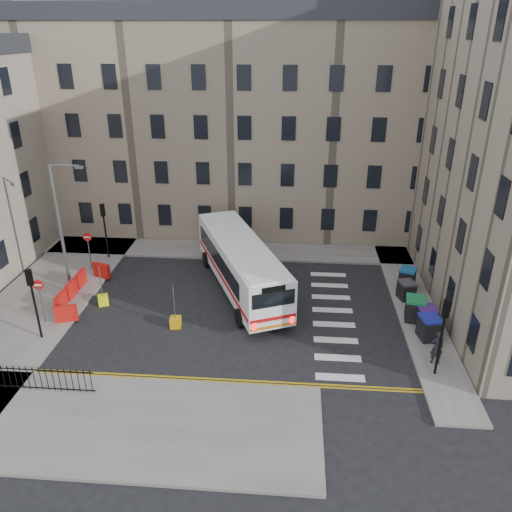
# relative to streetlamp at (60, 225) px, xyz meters

# --- Properties ---
(ground) EXTENTS (120.00, 120.00, 0.00)m
(ground) POSITION_rel_streetlamp_xyz_m (13.00, -2.00, -4.34)
(ground) COLOR black
(ground) RESTS_ON ground
(pavement_north) EXTENTS (36.00, 3.20, 0.15)m
(pavement_north) POSITION_rel_streetlamp_xyz_m (7.00, 6.60, -4.26)
(pavement_north) COLOR slate
(pavement_north) RESTS_ON ground
(pavement_east) EXTENTS (2.40, 26.00, 0.15)m
(pavement_east) POSITION_rel_streetlamp_xyz_m (22.00, 2.00, -4.26)
(pavement_east) COLOR slate
(pavement_east) RESTS_ON ground
(pavement_west) EXTENTS (6.00, 22.00, 0.15)m
(pavement_west) POSITION_rel_streetlamp_xyz_m (-1.00, -1.00, -4.26)
(pavement_west) COLOR slate
(pavement_west) RESTS_ON ground
(pavement_sw) EXTENTS (20.00, 6.00, 0.15)m
(pavement_sw) POSITION_rel_streetlamp_xyz_m (6.00, -12.00, -4.26)
(pavement_sw) COLOR slate
(pavement_sw) RESTS_ON ground
(terrace_north) EXTENTS (38.30, 10.80, 17.20)m
(terrace_north) POSITION_rel_streetlamp_xyz_m (6.00, 13.50, 4.28)
(terrace_north) COLOR gray
(terrace_north) RESTS_ON ground
(traffic_light_east) EXTENTS (0.28, 0.22, 4.10)m
(traffic_light_east) POSITION_rel_streetlamp_xyz_m (21.60, -7.50, -1.47)
(traffic_light_east) COLOR black
(traffic_light_east) RESTS_ON pavement_east
(traffic_light_nw) EXTENTS (0.28, 0.22, 4.10)m
(traffic_light_nw) POSITION_rel_streetlamp_xyz_m (1.00, 4.50, -1.47)
(traffic_light_nw) COLOR black
(traffic_light_nw) RESTS_ON pavement_west
(traffic_light_sw) EXTENTS (0.28, 0.22, 4.10)m
(traffic_light_sw) POSITION_rel_streetlamp_xyz_m (1.00, -6.00, -1.47)
(traffic_light_sw) COLOR black
(traffic_light_sw) RESTS_ON pavement_west
(streetlamp) EXTENTS (0.50, 0.22, 8.14)m
(streetlamp) POSITION_rel_streetlamp_xyz_m (0.00, 0.00, 0.00)
(streetlamp) COLOR #595B5E
(streetlamp) RESTS_ON pavement_west
(no_entry_north) EXTENTS (0.60, 0.08, 3.00)m
(no_entry_north) POSITION_rel_streetlamp_xyz_m (0.50, 2.50, -2.26)
(no_entry_north) COLOR #595B5E
(no_entry_north) RESTS_ON pavement_west
(no_entry_south) EXTENTS (0.60, 0.08, 3.00)m
(no_entry_south) POSITION_rel_streetlamp_xyz_m (0.50, -4.50, -2.26)
(no_entry_south) COLOR #595B5E
(no_entry_south) RESTS_ON pavement_west
(roadworks_barriers) EXTENTS (1.66, 6.26, 1.00)m
(roadworks_barriers) POSITION_rel_streetlamp_xyz_m (1.16, -1.50, -3.69)
(roadworks_barriers) COLOR red
(roadworks_barriers) RESTS_ON pavement_west
(iron_railings) EXTENTS (7.80, 0.04, 1.20)m
(iron_railings) POSITION_rel_streetlamp_xyz_m (1.75, -10.20, -3.59)
(iron_railings) COLOR black
(iron_railings) RESTS_ON pavement_sw
(bus) EXTENTS (7.20, 12.10, 3.27)m
(bus) POSITION_rel_streetlamp_xyz_m (11.22, 0.65, -2.45)
(bus) COLOR white
(bus) RESTS_ON ground
(wheelie_bin_a) EXTENTS (1.22, 1.34, 1.29)m
(wheelie_bin_a) POSITION_rel_streetlamp_xyz_m (21.96, -4.38, -3.53)
(wheelie_bin_a) COLOR black
(wheelie_bin_a) RESTS_ON pavement_east
(wheelie_bin_b) EXTENTS (1.06, 1.20, 1.25)m
(wheelie_bin_b) POSITION_rel_streetlamp_xyz_m (22.07, -3.26, -3.56)
(wheelie_bin_b) COLOR black
(wheelie_bin_b) RESTS_ON pavement_east
(wheelie_bin_c) EXTENTS (1.27, 1.40, 1.37)m
(wheelie_bin_c) POSITION_rel_streetlamp_xyz_m (21.59, -2.49, -3.50)
(wheelie_bin_c) COLOR black
(wheelie_bin_c) RESTS_ON pavement_east
(wheelie_bin_d) EXTENTS (1.15, 1.24, 1.14)m
(wheelie_bin_d) POSITION_rel_streetlamp_xyz_m (21.60, -0.02, -3.61)
(wheelie_bin_d) COLOR black
(wheelie_bin_d) RESTS_ON pavement_east
(wheelie_bin_e) EXTENTS (1.33, 1.41, 1.24)m
(wheelie_bin_e) POSITION_rel_streetlamp_xyz_m (21.97, 1.67, -3.56)
(wheelie_bin_e) COLOR black
(wheelie_bin_e) RESTS_ON pavement_east
(pedestrian) EXTENTS (0.72, 0.52, 1.82)m
(pedestrian) POSITION_rel_streetlamp_xyz_m (21.79, -6.61, -3.28)
(pedestrian) COLOR black
(pedestrian) RESTS_ON pavement_east
(bollard_yellow) EXTENTS (0.78, 0.78, 0.60)m
(bollard_yellow) POSITION_rel_streetlamp_xyz_m (3.00, -2.02, -4.04)
(bollard_yellow) COLOR #ECF20D
(bollard_yellow) RESTS_ON ground
(bollard_chevron) EXTENTS (0.67, 0.67, 0.60)m
(bollard_chevron) POSITION_rel_streetlamp_xyz_m (8.00, -4.17, -4.04)
(bollard_chevron) COLOR #CC970C
(bollard_chevron) RESTS_ON ground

